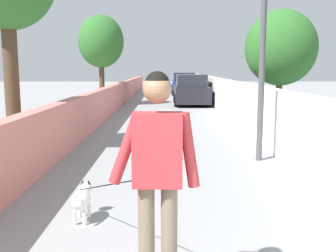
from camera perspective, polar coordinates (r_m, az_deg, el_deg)
ground_plane at (r=15.14m, az=-0.04°, el=1.26°), size 80.00×80.00×0.00m
wall_left at (r=13.29m, az=-10.35°, el=2.59°), size 48.00×0.30×1.13m
fence_right at (r=13.31m, az=10.36°, el=3.19°), size 48.00×0.30×1.41m
tree_left_mid at (r=20.32m, az=-9.66°, el=11.89°), size 2.26×2.26×4.48m
tree_right_distant at (r=14.61m, az=15.97°, el=10.78°), size 2.50×2.50×3.90m
lamp_post at (r=8.21m, az=13.66°, el=15.42°), size 0.36×0.36×4.25m
person_skateboarder at (r=3.05m, az=-1.52°, el=-5.84°), size 0.23×0.71×1.77m
dog at (r=5.08m, az=-12.26°, el=-10.22°), size 2.06×1.10×1.06m
car_near at (r=20.51m, az=3.36°, el=5.12°), size 4.05×1.80×1.54m
car_far at (r=28.44m, az=2.34°, el=6.04°), size 4.05×1.80×1.54m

